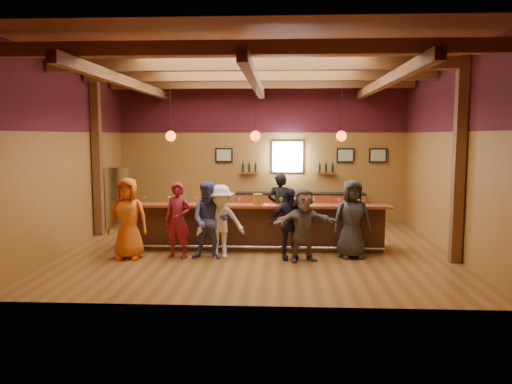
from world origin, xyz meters
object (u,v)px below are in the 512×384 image
(customer_orange, at_px, (128,218))
(bartender, at_px, (280,207))
(customer_denim, at_px, (210,221))
(customer_navy, at_px, (289,224))
(back_bar_cabinet, at_px, (300,208))
(bottle_a, at_px, (278,199))
(stainless_fridge, at_px, (121,198))
(bar_counter, at_px, (256,227))
(ice_bucket, at_px, (258,199))
(customer_redvest, at_px, (178,220))
(customer_brown, at_px, (303,225))
(customer_dark, at_px, (352,219))
(customer_white, at_px, (220,222))

(customer_orange, height_order, bartender, customer_orange)
(customer_denim, height_order, customer_navy, customer_denim)
(back_bar_cabinet, distance_m, bottle_a, 3.91)
(stainless_fridge, height_order, customer_navy, stainless_fridge)
(bar_counter, relative_size, ice_bucket, 25.55)
(customer_redvest, bearing_deg, back_bar_cabinet, 69.63)
(customer_brown, bearing_deg, customer_denim, 158.66)
(customer_orange, xyz_separation_m, customer_denim, (1.81, 0.05, -0.04))
(bottle_a, bearing_deg, back_bar_cabinet, 80.08)
(customer_redvest, bearing_deg, bottle_a, 32.24)
(back_bar_cabinet, relative_size, customer_denim, 2.33)
(customer_orange, distance_m, customer_dark, 4.95)
(bottle_a, bearing_deg, customer_redvest, -159.30)
(customer_navy, bearing_deg, bar_counter, 113.39)
(stainless_fridge, bearing_deg, bottle_a, -29.84)
(bar_counter, height_order, customer_white, customer_white)
(customer_denim, bearing_deg, bartender, 56.28)
(customer_brown, bearing_deg, customer_navy, 134.91)
(stainless_fridge, relative_size, bartender, 1.03)
(customer_brown, bearing_deg, stainless_fridge, 125.81)
(stainless_fridge, distance_m, customer_dark, 7.10)
(stainless_fridge, xyz_separation_m, customer_dark, (6.29, -3.30, -0.03))
(customer_brown, height_order, bartender, bartender)
(customer_denim, bearing_deg, stainless_fridge, 134.71)
(customer_white, xyz_separation_m, customer_brown, (1.83, -0.21, -0.02))
(bar_counter, relative_size, customer_denim, 3.67)
(bar_counter, distance_m, bartender, 1.12)
(customer_navy, xyz_separation_m, ice_bucket, (-0.72, 0.77, 0.44))
(bar_counter, distance_m, customer_redvest, 2.02)
(customer_orange, bearing_deg, back_bar_cabinet, 49.68)
(customer_denim, height_order, customer_white, customer_denim)
(bar_counter, xyz_separation_m, customer_redvest, (-1.69, -1.05, 0.32))
(customer_brown, bearing_deg, customer_redvest, 157.63)
(customer_brown, xyz_separation_m, customer_dark, (1.09, 0.36, 0.07))
(bar_counter, height_order, customer_navy, customer_navy)
(customer_navy, relative_size, bartender, 0.90)
(stainless_fridge, bearing_deg, customer_navy, -35.68)
(ice_bucket, bearing_deg, customer_redvest, -156.38)
(customer_white, bearing_deg, customer_redvest, 170.48)
(customer_dark, distance_m, bartender, 2.38)
(ice_bucket, bearing_deg, back_bar_cabinet, 73.59)
(customer_redvest, bearing_deg, customer_orange, -161.40)
(customer_redvest, distance_m, bartender, 2.98)
(back_bar_cabinet, xyz_separation_m, customer_white, (-1.93, -4.57, 0.34))
(customer_denim, bearing_deg, ice_bucket, 42.97)
(stainless_fridge, height_order, customer_brown, stainless_fridge)
(bar_counter, distance_m, customer_white, 1.29)
(customer_dark, relative_size, bartender, 1.00)
(customer_navy, height_order, customer_brown, customer_brown)
(back_bar_cabinet, height_order, ice_bucket, ice_bucket)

